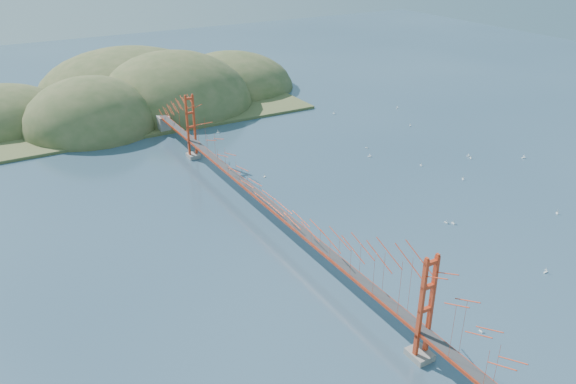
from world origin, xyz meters
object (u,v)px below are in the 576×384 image
sailboat_2 (546,272)px  sailboat_0 (446,222)px  bridge (271,182)px  sailboat_1 (367,147)px

sailboat_2 → sailboat_0: sailboat_2 is taller
bridge → sailboat_0: bearing=-27.5°
bridge → sailboat_2: (23.40, -26.72, -6.85)m
sailboat_2 → sailboat_0: 15.38m
sailboat_0 → sailboat_2: bearing=-84.5°
sailboat_2 → sailboat_1: size_ratio=1.19×
bridge → sailboat_0: size_ratio=137.07×
sailboat_1 → sailboat_0: (-8.13, -29.13, 0.01)m
sailboat_2 → sailboat_1: bearing=81.5°
sailboat_2 → bridge: bearing=131.2°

